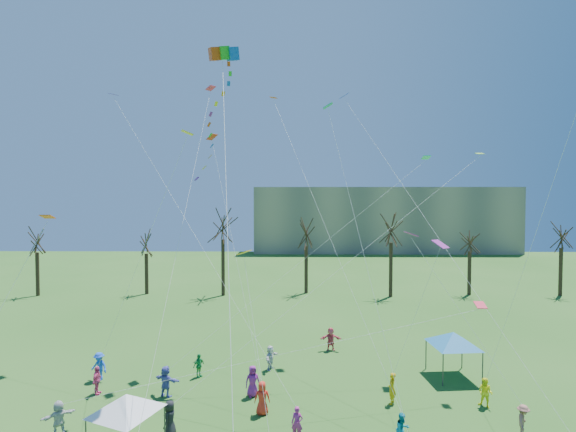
{
  "coord_description": "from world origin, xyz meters",
  "views": [
    {
      "loc": [
        0.65,
        -13.78,
        11.66
      ],
      "look_at": [
        0.44,
        5.0,
        11.0
      ],
      "focal_mm": 25.0,
      "sensor_mm": 36.0,
      "label": 1
    }
  ],
  "objects_px": {
    "distant_building": "(382,219)",
    "canopy_tent_white": "(126,403)",
    "big_box_kite": "(219,122)",
    "canopy_tent_blue": "(453,339)"
  },
  "relations": [
    {
      "from": "distant_building",
      "to": "canopy_tent_white",
      "type": "relative_size",
      "value": 17.56
    },
    {
      "from": "canopy_tent_white",
      "to": "big_box_kite",
      "type": "bearing_deg",
      "value": 52.01
    },
    {
      "from": "distant_building",
      "to": "canopy_tent_blue",
      "type": "relative_size",
      "value": 15.03
    },
    {
      "from": "big_box_kite",
      "to": "canopy_tent_white",
      "type": "height_order",
      "value": "big_box_kite"
    },
    {
      "from": "distant_building",
      "to": "canopy_tent_blue",
      "type": "height_order",
      "value": "distant_building"
    },
    {
      "from": "big_box_kite",
      "to": "canopy_tent_blue",
      "type": "xyz_separation_m",
      "value": [
        14.85,
        3.77,
        -13.6
      ]
    },
    {
      "from": "distant_building",
      "to": "big_box_kite",
      "type": "xyz_separation_m",
      "value": [
        -25.49,
        -73.07,
        8.65
      ]
    },
    {
      "from": "big_box_kite",
      "to": "canopy_tent_blue",
      "type": "distance_m",
      "value": 20.49
    },
    {
      "from": "canopy_tent_blue",
      "to": "distant_building",
      "type": "bearing_deg",
      "value": 81.27
    },
    {
      "from": "distant_building",
      "to": "canopy_tent_white",
      "type": "xyz_separation_m",
      "value": [
        -29.06,
        -77.64,
        -5.16
      ]
    }
  ]
}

